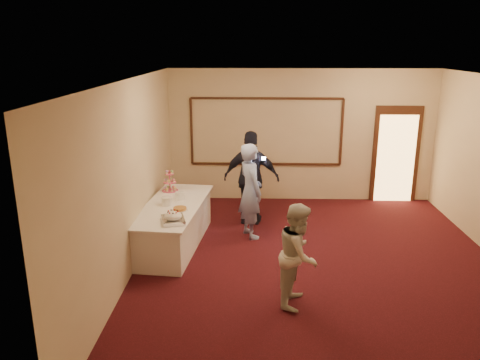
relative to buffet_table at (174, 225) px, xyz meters
The scene contains 14 objects.
floor 2.66m from the buffet_table, 17.58° to the right, with size 7.00×7.00×0.00m, color black.
room_walls 3.10m from the buffet_table, 17.58° to the right, with size 6.04×7.04×3.02m.
wall_molding 3.40m from the buffet_table, 57.38° to the left, with size 3.45×0.04×1.55m.
doorway 5.41m from the buffet_table, 29.69° to the left, with size 1.05×0.07×2.20m.
buffet_table is the anchor object (origin of this frame).
pavlova_tray 0.97m from the buffet_table, 80.11° to the right, with size 0.44×0.51×0.18m.
cupcake_stand 0.99m from the buffet_table, 103.14° to the left, with size 0.31×0.31×0.46m.
plate_stack_a 0.47m from the buffet_table, 155.36° to the right, with size 0.19×0.19×0.15m.
plate_stack_b 0.54m from the buffet_table, 73.82° to the left, with size 0.17×0.17×0.14m.
tart 0.53m from the buffet_table, 60.19° to the right, with size 0.26×0.26×0.05m.
man 1.53m from the buffet_table, 18.32° to the left, with size 0.65×0.43×1.79m, color #8A9ED3.
woman 2.82m from the buffet_table, 42.97° to the right, with size 0.71×0.55×1.46m, color beige.
guest 1.88m from the buffet_table, 39.29° to the left, with size 1.11×0.46×1.89m, color black.
camera_flash 2.10m from the buffet_table, 28.04° to the left, with size 0.07×0.04×0.05m, color white.
Camera 1 is at (-1.10, -7.00, 3.49)m, focal length 35.00 mm.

